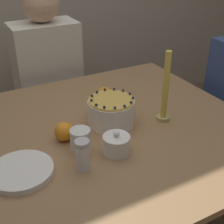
{
  "coord_description": "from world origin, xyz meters",
  "views": [
    {
      "loc": [
        -0.57,
        -1.05,
        1.46
      ],
      "look_at": [
        0.0,
        0.03,
        0.78
      ],
      "focal_mm": 50.0,
      "sensor_mm": 36.0,
      "label": 1
    }
  ],
  "objects_px": {
    "person_man_blue_shirt": "(50,95)",
    "sugar_shaker": "(83,155)",
    "candle": "(165,93)",
    "cake": "(112,111)",
    "sugar_bowl": "(116,144)"
  },
  "relations": [
    {
      "from": "sugar_shaker",
      "to": "person_man_blue_shirt",
      "type": "distance_m",
      "value": 1.05
    },
    {
      "from": "cake",
      "to": "sugar_shaker",
      "type": "bearing_deg",
      "value": -136.27
    },
    {
      "from": "sugar_bowl",
      "to": "sugar_shaker",
      "type": "height_order",
      "value": "sugar_shaker"
    },
    {
      "from": "candle",
      "to": "sugar_shaker",
      "type": "bearing_deg",
      "value": -162.37
    },
    {
      "from": "candle",
      "to": "person_man_blue_shirt",
      "type": "height_order",
      "value": "person_man_blue_shirt"
    },
    {
      "from": "cake",
      "to": "candle",
      "type": "xyz_separation_m",
      "value": [
        0.22,
        -0.09,
        0.08
      ]
    },
    {
      "from": "person_man_blue_shirt",
      "to": "sugar_shaker",
      "type": "bearing_deg",
      "value": 79.4
    },
    {
      "from": "candle",
      "to": "person_man_blue_shirt",
      "type": "relative_size",
      "value": 0.27
    },
    {
      "from": "sugar_shaker",
      "to": "candle",
      "type": "height_order",
      "value": "candle"
    },
    {
      "from": "cake",
      "to": "sugar_shaker",
      "type": "distance_m",
      "value": 0.34
    },
    {
      "from": "sugar_shaker",
      "to": "sugar_bowl",
      "type": "bearing_deg",
      "value": 10.57
    },
    {
      "from": "candle",
      "to": "sugar_bowl",
      "type": "bearing_deg",
      "value": -159.08
    },
    {
      "from": "sugar_shaker",
      "to": "person_man_blue_shirt",
      "type": "relative_size",
      "value": 0.1
    },
    {
      "from": "candle",
      "to": "cake",
      "type": "bearing_deg",
      "value": 159.01
    },
    {
      "from": "candle",
      "to": "person_man_blue_shirt",
      "type": "xyz_separation_m",
      "value": [
        -0.28,
        0.85,
        -0.31
      ]
    }
  ]
}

